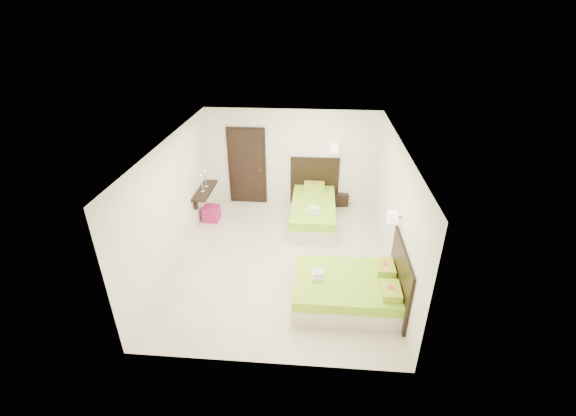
# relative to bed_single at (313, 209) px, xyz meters

# --- Properties ---
(floor) EXTENTS (5.50, 5.50, 0.00)m
(floor) POSITION_rel_bed_single_xyz_m (-0.62, -1.75, -0.32)
(floor) COLOR beige
(floor) RESTS_ON ground
(bed_single) EXTENTS (1.30, 2.16, 1.78)m
(bed_single) POSITION_rel_bed_single_xyz_m (0.00, 0.00, 0.00)
(bed_single) COLOR beige
(bed_single) RESTS_ON ground
(bed_double) EXTENTS (1.92, 1.63, 1.58)m
(bed_double) POSITION_rel_bed_single_xyz_m (0.75, -2.98, -0.04)
(bed_double) COLOR beige
(bed_double) RESTS_ON ground
(nightstand) EXTENTS (0.43, 0.39, 0.35)m
(nightstand) POSITION_rel_bed_single_xyz_m (0.73, 0.97, -0.15)
(nightstand) COLOR black
(nightstand) RESTS_ON ground
(ottoman) EXTENTS (0.40, 0.40, 0.38)m
(ottoman) POSITION_rel_bed_single_xyz_m (-2.58, -0.18, -0.13)
(ottoman) COLOR #9E1559
(ottoman) RESTS_ON ground
(door) EXTENTS (1.02, 0.15, 2.14)m
(door) POSITION_rel_bed_single_xyz_m (-1.82, 0.95, 0.73)
(door) COLOR black
(door) RESTS_ON ground
(console_shelf) EXTENTS (0.35, 1.20, 0.78)m
(console_shelf) POSITION_rel_bed_single_xyz_m (-2.71, -0.15, 0.49)
(console_shelf) COLOR black
(console_shelf) RESTS_ON ground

